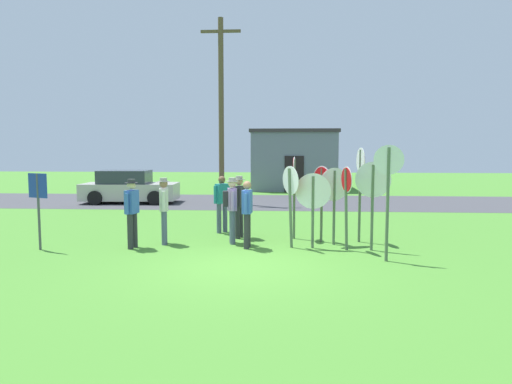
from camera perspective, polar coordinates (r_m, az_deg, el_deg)
ground_plane at (r=9.89m, az=-2.17°, el=-9.16°), size 80.00×80.00×0.00m
street_asphalt at (r=21.66m, az=1.19°, el=-1.22°), size 60.00×6.40×0.01m
building_background at (r=28.73m, az=4.72°, el=4.04°), size 5.24×4.70×3.67m
utility_pole at (r=21.20m, az=-4.35°, el=10.39°), size 1.80×0.24×8.34m
parked_car_on_street at (r=22.04m, az=-15.51°, el=0.48°), size 4.40×2.21×1.51m
stop_sign_nearest at (r=10.42m, az=16.11°, el=0.94°), size 0.63×0.20×2.57m
stop_sign_leaning_right at (r=12.43m, az=12.84°, el=1.60°), size 0.13×0.67×2.52m
stop_sign_leaning_left at (r=11.98m, az=9.71°, el=-0.05°), size 0.79×0.35×2.00m
stop_sign_rear_right at (r=11.49m, az=14.31°, el=0.29°), size 0.82×0.33×2.18m
stop_sign_far_back at (r=12.64m, az=4.77°, el=0.98°), size 0.09×0.64×2.27m
stop_sign_rear_left at (r=11.35m, az=11.17°, el=-0.32°), size 0.21×0.62×2.06m
stop_sign_low_front at (r=11.50m, az=7.10°, el=-0.71°), size 0.89×0.12×1.88m
stop_sign_tallest at (r=12.29m, az=8.17°, el=0.20°), size 0.42×0.65×2.04m
stop_sign_center_cluster at (r=11.47m, az=4.32°, el=-0.06°), size 0.42×0.63×2.06m
person_in_teal at (r=11.45m, az=-1.11°, el=-2.32°), size 0.25×0.57×1.69m
person_on_left at (r=12.16m, az=-11.38°, el=-1.81°), size 0.32×0.56×1.74m
person_holding_notes at (r=12.02m, az=-3.08°, el=-1.67°), size 0.42×0.56×1.74m
person_in_blue at (r=13.61m, az=-4.26°, el=-1.11°), size 0.43×0.42×1.69m
person_in_dark_shirt at (r=11.84m, az=-15.18°, el=-2.09°), size 0.32×0.56×1.74m
person_near_signs at (r=12.76m, az=-2.10°, el=-1.38°), size 0.31×0.55×1.74m
info_panel_leftmost at (r=12.41m, az=-25.47°, el=-0.59°), size 0.57×0.23×1.89m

